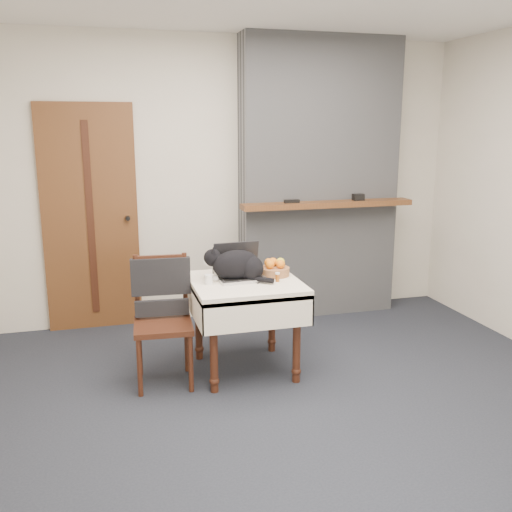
{
  "coord_description": "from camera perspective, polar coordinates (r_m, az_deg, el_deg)",
  "views": [
    {
      "loc": [
        -1.12,
        -3.2,
        1.81
      ],
      "look_at": [
        -0.05,
        0.64,
        0.89
      ],
      "focal_mm": 40.0,
      "sensor_mm": 36.0,
      "label": 1
    }
  ],
  "objects": [
    {
      "name": "pill_bottle",
      "position": [
        4.13,
        2.16,
        -2.1
      ],
      "size": [
        0.03,
        0.03,
        0.07
      ],
      "color": "#954912",
      "rests_on": "side_table"
    },
    {
      "name": "laptop",
      "position": [
        4.22,
        -1.7,
        -1.36
      ],
      "size": [
        0.37,
        0.32,
        0.26
      ],
      "rotation": [
        0.0,
        0.0,
        0.06
      ],
      "color": "#B7B7BC",
      "rests_on": "side_table"
    },
    {
      "name": "side_table",
      "position": [
        4.2,
        -1.09,
        -3.95
      ],
      "size": [
        0.78,
        0.78,
        0.7
      ],
      "color": "#3A190F",
      "rests_on": "ground"
    },
    {
      "name": "desk_clutter",
      "position": [
        4.21,
        0.68,
        -2.25
      ],
      "size": [
        0.11,
        0.08,
        0.01
      ],
      "primitive_type": "cube",
      "rotation": [
        0.0,
        0.0,
        0.57
      ],
      "color": "black",
      "rests_on": "side_table"
    },
    {
      "name": "chair",
      "position": [
        4.12,
        -9.39,
        -4.52
      ],
      "size": [
        0.44,
        0.43,
        0.91
      ],
      "rotation": [
        0.0,
        0.0,
        -0.07
      ],
      "color": "#3A190F",
      "rests_on": "ground"
    },
    {
      "name": "room_shell",
      "position": [
        3.83,
        1.49,
        12.28
      ],
      "size": [
        4.52,
        4.01,
        2.61
      ],
      "color": "beige",
      "rests_on": "ground"
    },
    {
      "name": "cat",
      "position": [
        4.15,
        -1.83,
        -0.95
      ],
      "size": [
        0.48,
        0.35,
        0.26
      ],
      "rotation": [
        0.0,
        0.0,
        -0.32
      ],
      "color": "black",
      "rests_on": "side_table"
    },
    {
      "name": "fruit_basket",
      "position": [
        4.3,
        1.87,
        -1.29
      ],
      "size": [
        0.22,
        0.22,
        0.13
      ],
      "color": "#A66F43",
      "rests_on": "side_table"
    },
    {
      "name": "chimney",
      "position": [
        5.46,
        6.31,
        7.54
      ],
      "size": [
        1.62,
        0.48,
        2.6
      ],
      "color": "gray",
      "rests_on": "ground"
    },
    {
      "name": "cream_jar",
      "position": [
        4.08,
        -4.75,
        -2.35
      ],
      "size": [
        0.06,
        0.06,
        0.07
      ],
      "primitive_type": "cylinder",
      "color": "white",
      "rests_on": "side_table"
    },
    {
      "name": "ground",
      "position": [
        3.85,
        3.42,
        -15.1
      ],
      "size": [
        4.5,
        4.5,
        0.0
      ],
      "primitive_type": "plane",
      "color": "black",
      "rests_on": "ground"
    },
    {
      "name": "door",
      "position": [
        5.24,
        -16.22,
        3.59
      ],
      "size": [
        0.82,
        0.1,
        2.0
      ],
      "color": "brown",
      "rests_on": "ground"
    }
  ]
}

